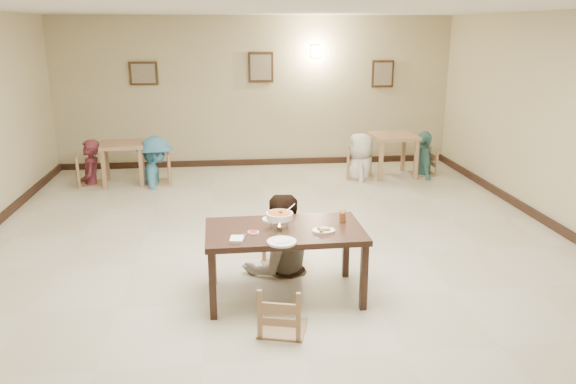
{
  "coord_description": "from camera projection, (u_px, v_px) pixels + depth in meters",
  "views": [
    {
      "loc": [
        -0.62,
        -6.45,
        2.77
      ],
      "look_at": [
        0.05,
        -0.4,
        0.98
      ],
      "focal_mm": 35.0,
      "sensor_mm": 36.0,
      "label": 1
    }
  ],
  "objects": [
    {
      "name": "picture_a",
      "position": [
        143.0,
        73.0,
        10.96
      ],
      "size": [
        0.55,
        0.04,
        0.45
      ],
      "color": "#311E11",
      "rests_on": "wall_back"
    },
    {
      "name": "floor",
      "position": [
        280.0,
        258.0,
        7.0
      ],
      "size": [
        10.0,
        10.0,
        0.0
      ],
      "primitive_type": "plane",
      "color": "#BDB59E",
      "rests_on": "ground"
    },
    {
      "name": "chair_far",
      "position": [
        283.0,
        231.0,
        6.62
      ],
      "size": [
        0.43,
        0.43,
        0.91
      ],
      "rotation": [
        0.0,
        0.0,
        0.23
      ],
      "color": "#A2825D",
      "rests_on": "floor"
    },
    {
      "name": "picture_c",
      "position": [
        383.0,
        74.0,
        11.48
      ],
      "size": [
        0.45,
        0.04,
        0.55
      ],
      "color": "#311E11",
      "rests_on": "wall_back"
    },
    {
      "name": "bg_table_right",
      "position": [
        393.0,
        142.0,
        10.69
      ],
      "size": [
        0.84,
        0.84,
        0.81
      ],
      "rotation": [
        0.0,
        0.0,
        0.05
      ],
      "color": "#9D7453",
      "rests_on": "floor"
    },
    {
      "name": "rice_plate_far",
      "position": [
        276.0,
        219.0,
        6.05
      ],
      "size": [
        0.31,
        0.31,
        0.07
      ],
      "color": "white",
      "rests_on": "main_table"
    },
    {
      "name": "baseboard_back",
      "position": [
        257.0,
        162.0,
        11.72
      ],
      "size": [
        8.0,
        0.06,
        0.12
      ],
      "primitive_type": "cube",
      "color": "black",
      "rests_on": "floor"
    },
    {
      "name": "bg_table_left",
      "position": [
        122.0,
        150.0,
        10.17
      ],
      "size": [
        0.84,
        0.84,
        0.76
      ],
      "rotation": [
        0.0,
        0.0,
        0.12
      ],
      "color": "#9D7453",
      "rests_on": "floor"
    },
    {
      "name": "chair_near",
      "position": [
        282.0,
        286.0,
        5.22
      ],
      "size": [
        0.43,
        0.43,
        0.92
      ],
      "rotation": [
        0.0,
        0.0,
        2.88
      ],
      "color": "#A2825D",
      "rests_on": "floor"
    },
    {
      "name": "ceiling",
      "position": [
        279.0,
        5.0,
        6.15
      ],
      "size": [
        10.0,
        10.0,
        0.0
      ],
      "primitive_type": "plane",
      "color": "silver",
      "rests_on": "wall_back"
    },
    {
      "name": "chili_dish",
      "position": [
        253.0,
        232.0,
        5.67
      ],
      "size": [
        0.11,
        0.11,
        0.02
      ],
      "color": "white",
      "rests_on": "main_table"
    },
    {
      "name": "bg_chair_lr",
      "position": [
        155.0,
        155.0,
        10.18
      ],
      "size": [
        0.51,
        0.51,
        1.08
      ],
      "rotation": [
        0.0,
        0.0,
        -1.43
      ],
      "color": "#A2825D",
      "rests_on": "floor"
    },
    {
      "name": "bg_diner_a",
      "position": [
        88.0,
        140.0,
        10.03
      ],
      "size": [
        0.49,
        0.66,
        1.66
      ],
      "primitive_type": "imported",
      "rotation": [
        0.0,
        0.0,
        4.87
      ],
      "color": "#5B212B",
      "rests_on": "floor"
    },
    {
      "name": "bg_chair_rl",
      "position": [
        361.0,
        151.0,
        10.61
      ],
      "size": [
        0.49,
        0.49,
        1.05
      ],
      "rotation": [
        0.0,
        0.0,
        1.29
      ],
      "color": "#A2825D",
      "rests_on": "floor"
    },
    {
      "name": "bg_chair_rr",
      "position": [
        424.0,
        150.0,
        10.87
      ],
      "size": [
        0.45,
        0.45,
        0.96
      ],
      "rotation": [
        0.0,
        0.0,
        -1.56
      ],
      "color": "#A2825D",
      "rests_on": "floor"
    },
    {
      "name": "rice_plate_near",
      "position": [
        282.0,
        242.0,
        5.42
      ],
      "size": [
        0.29,
        0.29,
        0.07
      ],
      "color": "white",
      "rests_on": "main_table"
    },
    {
      "name": "wall_sconce",
      "position": [
        316.0,
        52.0,
        11.2
      ],
      "size": [
        0.16,
        0.05,
        0.22
      ],
      "primitive_type": "cube",
      "color": "#FFD88C",
      "rests_on": "wall_back"
    },
    {
      "name": "bg_diner_b",
      "position": [
        154.0,
        136.0,
        10.08
      ],
      "size": [
        0.81,
        1.22,
        1.77
      ],
      "primitive_type": "imported",
      "rotation": [
        0.0,
        0.0,
        1.72
      ],
      "color": "teal",
      "rests_on": "floor"
    },
    {
      "name": "bg_diner_c",
      "position": [
        362.0,
        133.0,
        10.51
      ],
      "size": [
        0.68,
        0.92,
        1.72
      ],
      "primitive_type": "imported",
      "rotation": [
        0.0,
        0.0,
        4.54
      ],
      "color": "silver",
      "rests_on": "floor"
    },
    {
      "name": "bg_chair_ll",
      "position": [
        89.0,
        157.0,
        10.12
      ],
      "size": [
        0.49,
        0.49,
        1.05
      ],
      "rotation": [
        0.0,
        0.0,
        1.86
      ],
      "color": "#A2825D",
      "rests_on": "floor"
    },
    {
      "name": "main_diner",
      "position": [
        279.0,
        194.0,
        6.43
      ],
      "size": [
        1.06,
        0.92,
        1.86
      ],
      "primitive_type": "imported",
      "rotation": [
        0.0,
        0.0,
        3.41
      ],
      "color": "gray",
      "rests_on": "floor"
    },
    {
      "name": "bg_diner_d",
      "position": [
        425.0,
        131.0,
        10.76
      ],
      "size": [
        0.52,
        1.03,
        1.7
      ],
      "primitive_type": "imported",
      "rotation": [
        0.0,
        0.0,
        1.46
      ],
      "color": "teal",
      "rests_on": "floor"
    },
    {
      "name": "drink_glass",
      "position": [
        342.0,
        216.0,
        5.98
      ],
      "size": [
        0.07,
        0.07,
        0.14
      ],
      "color": "white",
      "rests_on": "main_table"
    },
    {
      "name": "wall_back",
      "position": [
        256.0,
        92.0,
        11.34
      ],
      "size": [
        10.0,
        0.0,
        10.0
      ],
      "primitive_type": "plane",
      "rotation": [
        1.57,
        0.0,
        0.0
      ],
      "color": "tan",
      "rests_on": "floor"
    },
    {
      "name": "fried_plate",
      "position": [
        324.0,
        230.0,
        5.72
      ],
      "size": [
        0.23,
        0.23,
        0.05
      ],
      "color": "white",
      "rests_on": "main_table"
    },
    {
      "name": "main_table",
      "position": [
        285.0,
        236.0,
        5.83
      ],
      "size": [
        1.65,
        0.95,
        0.76
      ],
      "rotation": [
        0.0,
        0.0,
        0.02
      ],
      "color": "#311C14",
      "rests_on": "floor"
    },
    {
      "name": "napkin_cutlery",
      "position": [
        237.0,
        239.0,
        5.47
      ],
      "size": [
        0.18,
        0.26,
        0.03
      ],
      "color": "white",
      "rests_on": "main_table"
    },
    {
      "name": "curry_warmer",
      "position": [
        280.0,
        216.0,
        5.75
      ],
      "size": [
        0.31,
        0.28,
        0.25
      ],
      "color": "silver",
      "rests_on": "main_table"
    },
    {
      "name": "picture_b",
      "position": [
        261.0,
        67.0,
        11.17
      ],
      "size": [
        0.5,
        0.04,
        0.6
      ],
      "color": "#311E11",
      "rests_on": "wall_back"
    }
  ]
}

